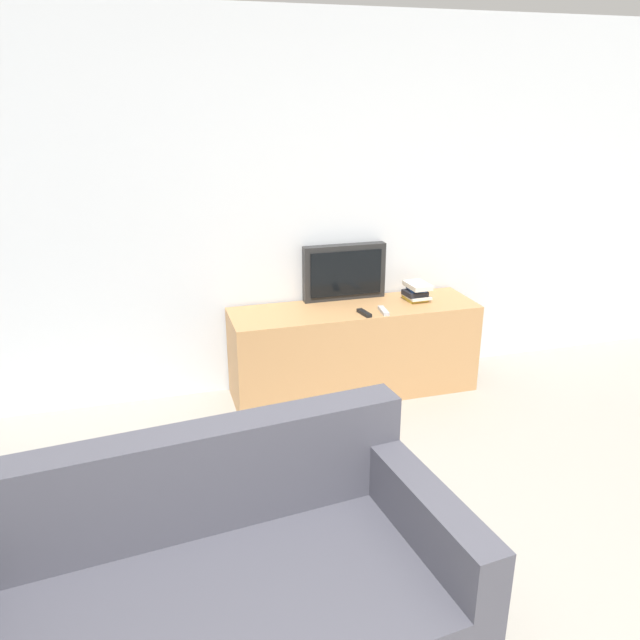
{
  "coord_description": "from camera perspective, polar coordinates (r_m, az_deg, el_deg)",
  "views": [
    {
      "loc": [
        -0.94,
        -1.2,
        2.07
      ],
      "look_at": [
        0.04,
        2.17,
        0.79
      ],
      "focal_mm": 35.0,
      "sensor_mm": 36.0,
      "label": 1
    }
  ],
  "objects": [
    {
      "name": "wall_back",
      "position": [
        4.4,
        -3.71,
        9.9
      ],
      "size": [
        9.0,
        0.06,
        2.6
      ],
      "color": "silver",
      "rests_on": "ground_plane"
    },
    {
      "name": "remote_on_stand",
      "position": [
        4.26,
        4.06,
        0.64
      ],
      "size": [
        0.06,
        0.15,
        0.02
      ],
      "rotation": [
        0.0,
        0.0,
        0.17
      ],
      "color": "black",
      "rests_on": "tv_stand"
    },
    {
      "name": "tv_stand",
      "position": [
        4.52,
        3.11,
        -2.74
      ],
      "size": [
        1.76,
        0.51,
        0.65
      ],
      "color": "tan",
      "rests_on": "ground_plane"
    },
    {
      "name": "book_stack",
      "position": [
        4.58,
        8.8,
        2.61
      ],
      "size": [
        0.18,
        0.22,
        0.13
      ],
      "color": "gold",
      "rests_on": "tv_stand"
    },
    {
      "name": "couch",
      "position": [
        2.52,
        -9.98,
        -25.18
      ],
      "size": [
        1.89,
        1.11,
        0.87
      ],
      "rotation": [
        0.0,
        0.0,
        0.11
      ],
      "color": "#474751",
      "rests_on": "ground_plane"
    },
    {
      "name": "remote_secondary",
      "position": [
        4.31,
        5.83,
        0.85
      ],
      "size": [
        0.06,
        0.17,
        0.02
      ],
      "rotation": [
        0.0,
        0.0,
        -0.11
      ],
      "color": "#B7B7B7",
      "rests_on": "tv_stand"
    },
    {
      "name": "television",
      "position": [
        4.53,
        2.25,
        4.39
      ],
      "size": [
        0.61,
        0.09,
        0.4
      ],
      "color": "black",
      "rests_on": "tv_stand"
    }
  ]
}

